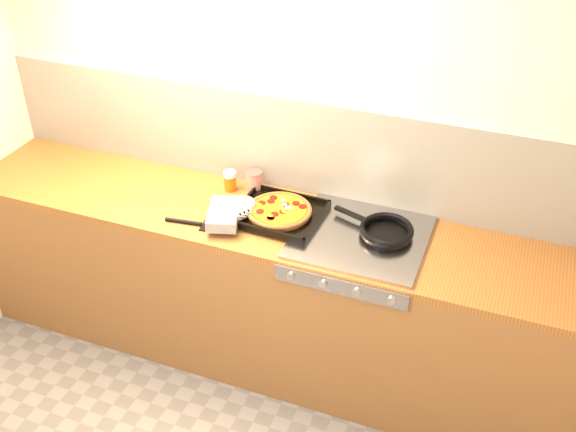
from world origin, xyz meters
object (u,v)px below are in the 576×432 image
at_px(juice_glass, 230,181).
at_px(frying_pan, 385,231).
at_px(tomato_can, 254,182).
at_px(pizza_on_tray, 264,211).

bearing_deg(juice_glass, frying_pan, -8.38).
bearing_deg(tomato_can, juice_glass, -166.89).
distance_m(frying_pan, tomato_can, 0.73).
height_order(frying_pan, tomato_can, tomato_can).
bearing_deg(pizza_on_tray, juice_glass, 145.31).
xyz_separation_m(pizza_on_tray, tomato_can, (-0.14, 0.21, 0.01)).
height_order(pizza_on_tray, juice_glass, juice_glass).
distance_m(pizza_on_tray, frying_pan, 0.58).
bearing_deg(pizza_on_tray, frying_pan, 5.88).
distance_m(tomato_can, juice_glass, 0.12).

